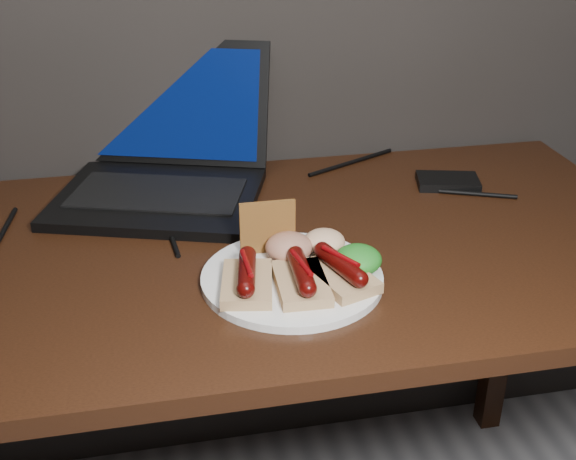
{
  "coord_description": "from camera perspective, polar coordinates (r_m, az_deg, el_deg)",
  "views": [
    {
      "loc": [
        -0.14,
        0.37,
        1.3
      ],
      "look_at": [
        0.05,
        1.29,
        0.82
      ],
      "focal_mm": 45.0,
      "sensor_mm": 36.0,
      "label": 1
    }
  ],
  "objects": [
    {
      "name": "bread_sausage_center",
      "position": [
        1.01,
        1.06,
        -3.81
      ],
      "size": [
        0.07,
        0.12,
        0.04
      ],
      "color": "tan",
      "rests_on": "plate"
    },
    {
      "name": "salad_greens",
      "position": [
        1.06,
        5.55,
        -2.32
      ],
      "size": [
        0.07,
        0.07,
        0.04
      ],
      "primitive_type": "ellipsoid",
      "color": "#175E12",
      "rests_on": "plate"
    },
    {
      "name": "hard_drive",
      "position": [
        1.4,
        12.51,
        3.75
      ],
      "size": [
        0.13,
        0.1,
        0.02
      ],
      "primitive_type": "cube",
      "rotation": [
        0.0,
        0.0,
        -0.25
      ],
      "color": "black",
      "rests_on": "desk"
    },
    {
      "name": "salsa_mound",
      "position": [
        1.08,
        0.08,
        -1.35
      ],
      "size": [
        0.07,
        0.07,
        0.04
      ],
      "primitive_type": "ellipsoid",
      "color": "maroon",
      "rests_on": "plate"
    },
    {
      "name": "desk_cables",
      "position": [
        1.29,
        -3.12,
        2.24
      ],
      "size": [
        0.91,
        0.37,
        0.01
      ],
      "color": "black",
      "rests_on": "desk"
    },
    {
      "name": "coleslaw_mound",
      "position": [
        1.1,
        2.89,
        -0.93
      ],
      "size": [
        0.06,
        0.06,
        0.04
      ],
      "primitive_type": "ellipsoid",
      "color": "beige",
      "rests_on": "plate"
    },
    {
      "name": "bread_sausage_right",
      "position": [
        1.03,
        4.14,
        -3.26
      ],
      "size": [
        0.1,
        0.13,
        0.04
      ],
      "color": "tan",
      "rests_on": "plate"
    },
    {
      "name": "desk",
      "position": [
        1.2,
        -3.04,
        -4.94
      ],
      "size": [
        1.4,
        0.7,
        0.75
      ],
      "color": "black",
      "rests_on": "ground"
    },
    {
      "name": "bread_sausage_left",
      "position": [
        1.01,
        -3.26,
        -3.83
      ],
      "size": [
        0.09,
        0.13,
        0.04
      ],
      "color": "tan",
      "rests_on": "plate"
    },
    {
      "name": "crispbread",
      "position": [
        1.09,
        -1.62,
        0.23
      ],
      "size": [
        0.09,
        0.01,
        0.08
      ],
      "primitive_type": "cube",
      "color": "#9E5D2B",
      "rests_on": "plate"
    },
    {
      "name": "plate",
      "position": [
        1.06,
        0.32,
        -3.82
      ],
      "size": [
        0.31,
        0.31,
        0.01
      ],
      "primitive_type": "cylinder",
      "rotation": [
        0.0,
        0.0,
        0.2
      ],
      "color": "white",
      "rests_on": "desk"
    },
    {
      "name": "laptop",
      "position": [
        1.35,
        -9.68,
        5.2
      ],
      "size": [
        0.45,
        0.46,
        0.25
      ],
      "color": "black",
      "rests_on": "desk"
    }
  ]
}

